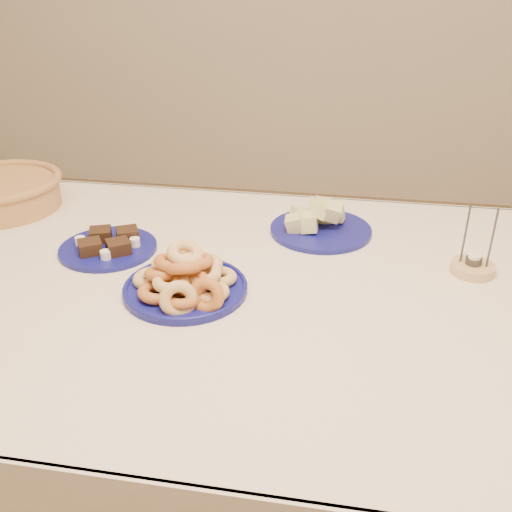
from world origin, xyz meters
name	(u,v)px	position (x,y,z in m)	size (l,w,h in m)	color
dining_table	(260,325)	(0.00, 0.00, 0.64)	(1.71, 1.11, 0.75)	brown
donut_platter	(185,279)	(-0.15, -0.06, 0.78)	(0.33, 0.33, 0.12)	navy
melon_plate	(319,222)	(0.11, 0.31, 0.78)	(0.30, 0.30, 0.09)	navy
brownie_plate	(109,246)	(-0.40, 0.11, 0.76)	(0.30, 0.30, 0.04)	navy
wicker_basket	(0,192)	(-0.81, 0.31, 0.80)	(0.36, 0.36, 0.09)	#996A3D
candle_holder	(473,267)	(0.47, 0.14, 0.77)	(0.12, 0.12, 0.17)	tan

